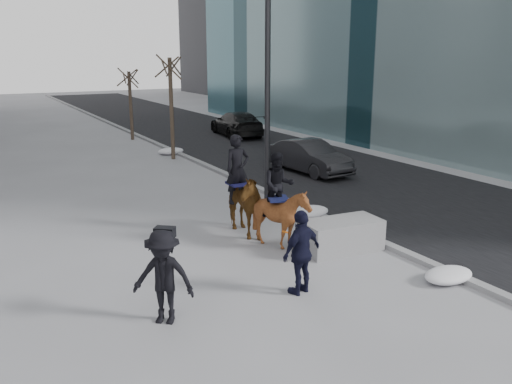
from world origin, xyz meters
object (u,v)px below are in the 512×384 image
mounted_left (240,199)px  planter (341,235)px  car_near (309,157)px  mounted_right (280,210)px

mounted_left → planter: bearing=-54.4°
car_near → mounted_right: mounted_right is taller
mounted_left → mounted_right: (0.44, -1.34, -0.04)m
mounted_left → mounted_right: mounted_left is taller
planter → mounted_left: mounted_left is taller
mounted_right → planter: bearing=-38.2°
car_near → mounted_right: bearing=-133.6°
mounted_left → mounted_right: 1.41m
car_near → mounted_left: (-6.00, -5.48, 0.34)m
planter → car_near: (4.36, 7.77, 0.27)m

